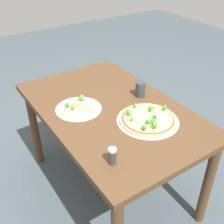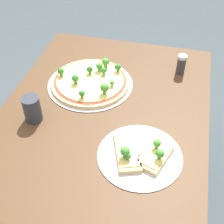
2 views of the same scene
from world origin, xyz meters
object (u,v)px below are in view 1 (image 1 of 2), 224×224
Objects in this scene: dining_table at (110,120)px; drinking_cup at (140,89)px; pizza_tray_slice at (78,107)px; pizza_tray_whole at (148,119)px; condiment_shaker at (112,156)px.

drinking_cup reaches higher than dining_table.
pizza_tray_slice is 2.83× the size of drinking_cup.
pizza_tray_whole is at bearing 38.83° from pizza_tray_slice.
drinking_cup is 0.66m from condiment_shaker.
dining_table is at bearing 61.35° from pizza_tray_slice.
dining_table is 14.14× the size of condiment_shaker.
pizza_tray_slice is at bearing -118.65° from dining_table.
drinking_cup is at bearing 130.21° from condiment_shaker.
pizza_tray_slice is at bearing -101.35° from drinking_cup.
pizza_tray_slice is at bearing -141.17° from pizza_tray_whole.
pizza_tray_whole is 1.27× the size of pizza_tray_slice.
pizza_tray_slice is at bearing 170.06° from condiment_shaker.
drinking_cup reaches higher than pizza_tray_slice.
pizza_tray_slice is 0.43m from drinking_cup.
pizza_tray_whole is 0.40m from condiment_shaker.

